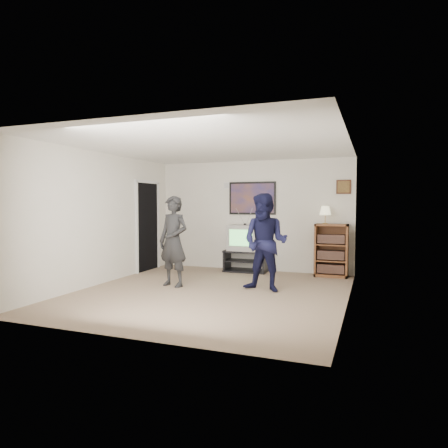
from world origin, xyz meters
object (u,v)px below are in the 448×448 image
Objects in this scene: media_stand at (246,261)px; crt_television at (245,238)px; bookshelf at (331,250)px; person_tall at (173,241)px; person_short at (265,242)px.

media_stand is 1.45× the size of crt_television.
crt_television is at bearing -178.48° from bookshelf.
person_tall is (-0.75, -1.99, 0.07)m from crt_television.
crt_television reaches higher than media_stand.
person_short reaches higher than media_stand.
person_tall is at bearing -142.33° from bookshelf.
crt_television is 1.90m from bookshelf.
bookshelf is (1.86, 0.05, 0.31)m from media_stand.
person_short reaches higher than bookshelf.
media_stand is 0.59× the size of person_tall.
media_stand is at bearing 125.05° from person_short.
crt_television is 2.02m from person_short.
media_stand is 0.53m from crt_television.
bookshelf reaches higher than media_stand.
person_tall is at bearing -110.24° from crt_television.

